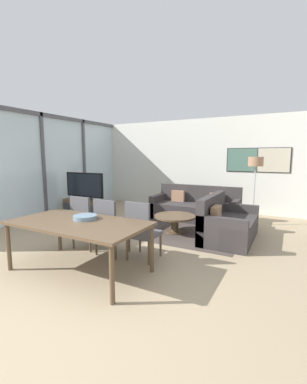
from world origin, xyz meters
The scene contains 15 objects.
ground_plane centered at (0.00, 0.00, 0.00)m, with size 24.00×24.00×0.00m, color #9E896B.
wall_back centered at (0.04, 6.18, 1.40)m, with size 8.10×0.09×2.80m.
window_wall_left centered at (-3.54, 3.09, 1.53)m, with size 0.07×6.18×2.80m.
area_rug centered at (0.20, 3.41, 0.00)m, with size 2.81×1.69×0.01m.
tv_console centered at (-2.65, 3.69, 0.23)m, with size 1.26×0.48×0.46m.
television centered at (-2.65, 3.69, 0.84)m, with size 1.29×0.20×0.75m.
sofa_main centered at (0.20, 4.77, 0.28)m, with size 2.23×0.90×0.88m.
sofa_side centered at (1.27, 3.50, 0.28)m, with size 0.90×1.58×0.88m.
coffee_table centered at (0.20, 3.41, 0.29)m, with size 0.90×0.90×0.38m.
dining_table centered at (-0.25, 1.00, 0.68)m, with size 1.99×1.05×0.74m.
dining_chair_left centered at (-0.83, 1.75, 0.52)m, with size 0.46×0.46×0.96m.
dining_chair_centre centered at (-0.25, 1.70, 0.52)m, with size 0.46×0.46×0.96m.
dining_chair_right centered at (0.33, 1.77, 0.52)m, with size 0.46×0.46×0.96m.
fruit_bowl centered at (-0.27, 1.16, 0.77)m, with size 0.35×0.35×0.06m.
floor_lamp centered at (1.62, 4.87, 1.40)m, with size 0.34×0.34×1.64m.
Camera 1 is at (2.36, -1.62, 1.66)m, focal length 24.00 mm.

